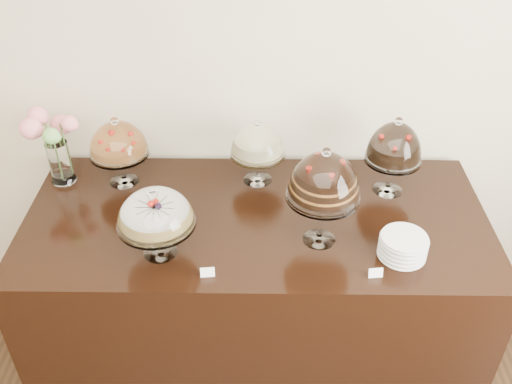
{
  "coord_description": "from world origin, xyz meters",
  "views": [
    {
      "loc": [
        0.22,
        0.34,
        2.6
      ],
      "look_at": [
        0.19,
        2.4,
        1.08
      ],
      "focal_mm": 40.0,
      "sensor_mm": 36.0,
      "label": 1
    }
  ],
  "objects_px": {
    "display_counter": "(256,283)",
    "plate_stack": "(403,246)",
    "flower_vase": "(52,140)",
    "cake_stand_cheesecake": "(258,144)",
    "cake_stand_dark_choco": "(395,146)",
    "cake_stand_fruit_tart": "(118,142)",
    "cake_stand_sugar_sponge": "(155,212)",
    "cake_stand_choco_layer": "(324,180)"
  },
  "relations": [
    {
      "from": "display_counter",
      "to": "cake_stand_dark_choco",
      "type": "relative_size",
      "value": 5.3
    },
    {
      "from": "cake_stand_cheesecake",
      "to": "cake_stand_dark_choco",
      "type": "distance_m",
      "value": 0.66
    },
    {
      "from": "cake_stand_dark_choco",
      "to": "plate_stack",
      "type": "xyz_separation_m",
      "value": [
        -0.02,
        -0.49,
        -0.21
      ]
    },
    {
      "from": "display_counter",
      "to": "flower_vase",
      "type": "relative_size",
      "value": 5.51
    },
    {
      "from": "cake_stand_sugar_sponge",
      "to": "cake_stand_fruit_tart",
      "type": "bearing_deg",
      "value": 116.34
    },
    {
      "from": "display_counter",
      "to": "plate_stack",
      "type": "xyz_separation_m",
      "value": [
        0.64,
        -0.27,
        0.5
      ]
    },
    {
      "from": "cake_stand_dark_choco",
      "to": "cake_stand_fruit_tart",
      "type": "height_order",
      "value": "cake_stand_dark_choco"
    },
    {
      "from": "display_counter",
      "to": "cake_stand_sugar_sponge",
      "type": "relative_size",
      "value": 6.2
    },
    {
      "from": "display_counter",
      "to": "cake_stand_fruit_tart",
      "type": "height_order",
      "value": "cake_stand_fruit_tart"
    },
    {
      "from": "cake_stand_dark_choco",
      "to": "flower_vase",
      "type": "xyz_separation_m",
      "value": [
        -1.67,
        0.07,
        -0.02
      ]
    },
    {
      "from": "cake_stand_choco_layer",
      "to": "cake_stand_cheesecake",
      "type": "xyz_separation_m",
      "value": [
        -0.28,
        0.47,
        -0.11
      ]
    },
    {
      "from": "cake_stand_cheesecake",
      "to": "flower_vase",
      "type": "bearing_deg",
      "value": -179.12
    },
    {
      "from": "flower_vase",
      "to": "cake_stand_fruit_tart",
      "type": "bearing_deg",
      "value": -1.47
    },
    {
      "from": "cake_stand_dark_choco",
      "to": "plate_stack",
      "type": "height_order",
      "value": "cake_stand_dark_choco"
    },
    {
      "from": "display_counter",
      "to": "cake_stand_cheesecake",
      "type": "distance_m",
      "value": 0.73
    },
    {
      "from": "flower_vase",
      "to": "display_counter",
      "type": "bearing_deg",
      "value": -16.0
    },
    {
      "from": "display_counter",
      "to": "cake_stand_sugar_sponge",
      "type": "height_order",
      "value": "cake_stand_sugar_sponge"
    },
    {
      "from": "cake_stand_choco_layer",
      "to": "plate_stack",
      "type": "relative_size",
      "value": 2.39
    },
    {
      "from": "cake_stand_choco_layer",
      "to": "cake_stand_cheesecake",
      "type": "distance_m",
      "value": 0.56
    },
    {
      "from": "flower_vase",
      "to": "cake_stand_sugar_sponge",
      "type": "bearing_deg",
      "value": -42.72
    },
    {
      "from": "cake_stand_choco_layer",
      "to": "cake_stand_dark_choco",
      "type": "relative_size",
      "value": 1.17
    },
    {
      "from": "cake_stand_cheesecake",
      "to": "plate_stack",
      "type": "distance_m",
      "value": 0.87
    },
    {
      "from": "cake_stand_cheesecake",
      "to": "display_counter",
      "type": "bearing_deg",
      "value": -90.67
    },
    {
      "from": "cake_stand_dark_choco",
      "to": "cake_stand_fruit_tart",
      "type": "distance_m",
      "value": 1.35
    },
    {
      "from": "cake_stand_sugar_sponge",
      "to": "cake_stand_choco_layer",
      "type": "relative_size",
      "value": 0.73
    },
    {
      "from": "display_counter",
      "to": "plate_stack",
      "type": "bearing_deg",
      "value": -22.62
    },
    {
      "from": "cake_stand_sugar_sponge",
      "to": "cake_stand_cheesecake",
      "type": "relative_size",
      "value": 1.02
    },
    {
      "from": "cake_stand_choco_layer",
      "to": "plate_stack",
      "type": "bearing_deg",
      "value": -16.37
    },
    {
      "from": "cake_stand_sugar_sponge",
      "to": "cake_stand_dark_choco",
      "type": "distance_m",
      "value": 1.18
    },
    {
      "from": "cake_stand_cheesecake",
      "to": "cake_stand_fruit_tart",
      "type": "distance_m",
      "value": 0.69
    },
    {
      "from": "display_counter",
      "to": "cake_stand_cheesecake",
      "type": "xyz_separation_m",
      "value": [
        0.0,
        0.31,
        0.67
      ]
    },
    {
      "from": "plate_stack",
      "to": "display_counter",
      "type": "bearing_deg",
      "value": 157.38
    },
    {
      "from": "flower_vase",
      "to": "plate_stack",
      "type": "relative_size",
      "value": 1.96
    },
    {
      "from": "display_counter",
      "to": "cake_stand_sugar_sponge",
      "type": "bearing_deg",
      "value": -148.39
    },
    {
      "from": "display_counter",
      "to": "flower_vase",
      "type": "height_order",
      "value": "flower_vase"
    },
    {
      "from": "cake_stand_dark_choco",
      "to": "flower_vase",
      "type": "bearing_deg",
      "value": 177.69
    },
    {
      "from": "cake_stand_cheesecake",
      "to": "flower_vase",
      "type": "distance_m",
      "value": 1.01
    },
    {
      "from": "flower_vase",
      "to": "plate_stack",
      "type": "distance_m",
      "value": 1.75
    },
    {
      "from": "cake_stand_fruit_tart",
      "to": "plate_stack",
      "type": "xyz_separation_m",
      "value": [
        1.32,
        -0.55,
        -0.18
      ]
    },
    {
      "from": "cake_stand_choco_layer",
      "to": "cake_stand_fruit_tart",
      "type": "xyz_separation_m",
      "value": [
        -0.97,
        0.44,
        -0.09
      ]
    },
    {
      "from": "cake_stand_choco_layer",
      "to": "cake_stand_cheesecake",
      "type": "relative_size",
      "value": 1.39
    },
    {
      "from": "cake_stand_fruit_tart",
      "to": "plate_stack",
      "type": "height_order",
      "value": "cake_stand_fruit_tart"
    }
  ]
}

